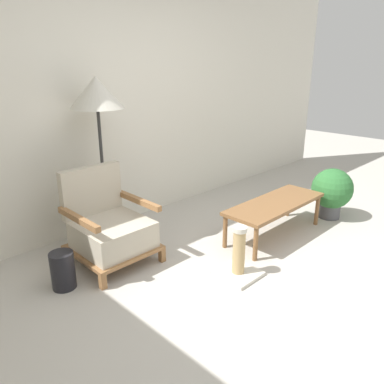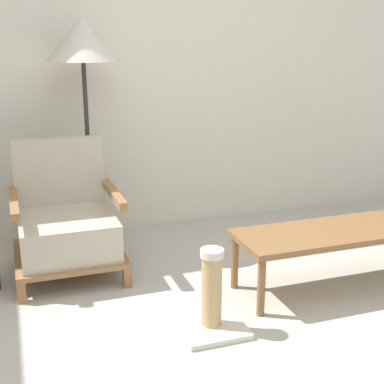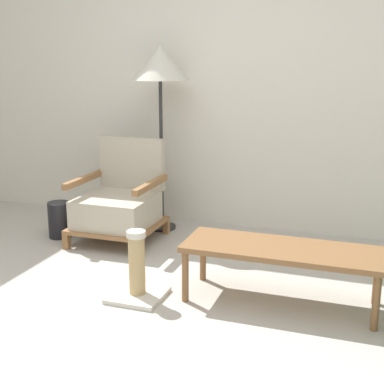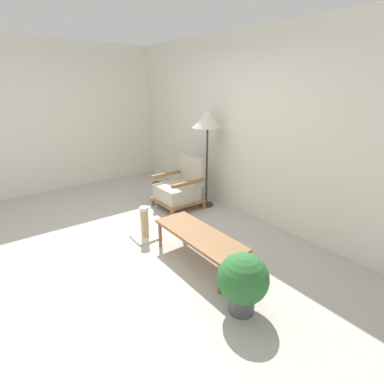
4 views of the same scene
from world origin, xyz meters
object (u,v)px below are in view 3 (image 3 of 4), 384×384
coffee_table (282,253)px  floor_lamp (160,68)px  vase (59,220)px  armchair (120,203)px  scratching_post (137,276)px

coffee_table → floor_lamp: bearing=137.8°
floor_lamp → vase: size_ratio=5.20×
armchair → floor_lamp: floor_lamp is taller
coffee_table → vase: (-2.02, 0.64, -0.18)m
coffee_table → vase: bearing=162.4°
coffee_table → vase: size_ratio=3.96×
vase → floor_lamp: bearing=34.8°
armchair → vase: armchair is taller
armchair → vase: 0.56m
floor_lamp → coffee_table: 2.04m
floor_lamp → vase: (-0.74, -0.52, -1.27)m
armchair → floor_lamp: (0.22, 0.40, 1.10)m
floor_lamp → coffee_table: floor_lamp is taller
scratching_post → coffee_table: bearing=14.7°
vase → scratching_post: scratching_post is taller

